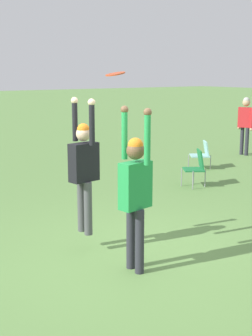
{
  "coord_description": "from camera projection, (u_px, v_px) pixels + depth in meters",
  "views": [
    {
      "loc": [
        5.29,
        -3.7,
        2.63
      ],
      "look_at": [
        0.0,
        0.02,
        1.3
      ],
      "focal_mm": 50.0,
      "sensor_mm": 36.0,
      "label": 1
    }
  ],
  "objects": [
    {
      "name": "person_jumping",
      "position": [
        84.0,
        164.0,
        6.8
      ],
      "size": [
        0.59,
        0.46,
        2.0
      ],
      "rotation": [
        0.0,
        0.0,
        1.73
      ],
      "color": "#4C4C51",
      "rests_on": "ground_plane"
    },
    {
      "name": "person_spectator_near",
      "position": [
        245.0,
        120.0,
        14.89
      ],
      "size": [
        0.61,
        0.4,
        1.85
      ],
      "rotation": [
        0.0,
        0.0,
        0.52
      ],
      "color": "#2D2D38",
      "rests_on": "ground_plane"
    },
    {
      "name": "camping_chair_2",
      "position": [
        197.0,
        165.0,
        10.9
      ],
      "size": [
        0.63,
        0.69,
        0.85
      ],
      "rotation": [
        0.0,
        0.0,
        2.57
      ],
      "color": "gray",
      "rests_on": "ground_plane"
    },
    {
      "name": "ground_plane",
      "position": [
        125.0,
        255.0,
        6.85
      ],
      "size": [
        120.0,
        120.0,
        0.0
      ],
      "primitive_type": "plane",
      "color": "#608C47"
    },
    {
      "name": "person_defending",
      "position": [
        135.0,
        186.0,
        6.09
      ],
      "size": [
        0.6,
        0.47,
        2.2
      ],
      "rotation": [
        0.0,
        0.0,
        -1.41
      ],
      "color": "#2D2D38",
      "rests_on": "ground_plane"
    },
    {
      "name": "camping_chair_0",
      "position": [
        202.0,
        153.0,
        12.9
      ],
      "size": [
        0.69,
        0.76,
        0.76
      ],
      "rotation": [
        0.0,
        0.0,
        2.54
      ],
      "color": "gray",
      "rests_on": "ground_plane"
    },
    {
      "name": "frisbee",
      "position": [
        115.0,
        74.0,
        6.15
      ],
      "size": [
        0.27,
        0.26,
        0.06
      ],
      "color": "#E04C23"
    }
  ]
}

